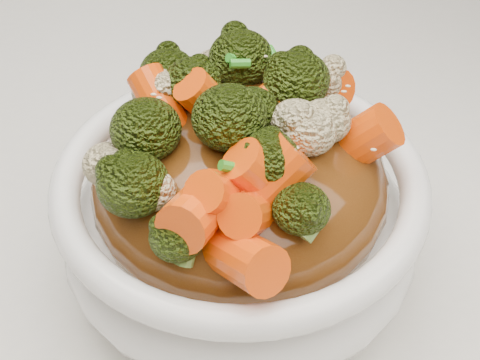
# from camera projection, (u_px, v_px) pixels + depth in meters

# --- Properties ---
(tablecloth) EXTENTS (1.20, 0.80, 0.04)m
(tablecloth) POSITION_uv_depth(u_px,v_px,m) (253.00, 305.00, 0.39)
(tablecloth) COLOR silver
(tablecloth) RESTS_ON dining_table
(bowl) EXTENTS (0.25, 0.25, 0.08)m
(bowl) POSITION_uv_depth(u_px,v_px,m) (240.00, 219.00, 0.36)
(bowl) COLOR white
(bowl) RESTS_ON tablecloth
(sauce_base) EXTENTS (0.20, 0.20, 0.08)m
(sauce_base) POSITION_uv_depth(u_px,v_px,m) (240.00, 184.00, 0.34)
(sauce_base) COLOR #542C0E
(sauce_base) RESTS_ON bowl
(carrots) EXTENTS (0.20, 0.20, 0.04)m
(carrots) POSITION_uv_depth(u_px,v_px,m) (240.00, 96.00, 0.31)
(carrots) COLOR #F64D08
(carrots) RESTS_ON sauce_base
(broccoli) EXTENTS (0.20, 0.20, 0.04)m
(broccoli) POSITION_uv_depth(u_px,v_px,m) (240.00, 98.00, 0.31)
(broccoli) COLOR black
(broccoli) RESTS_ON sauce_base
(cauliflower) EXTENTS (0.20, 0.20, 0.03)m
(cauliflower) POSITION_uv_depth(u_px,v_px,m) (240.00, 101.00, 0.31)
(cauliflower) COLOR beige
(cauliflower) RESTS_ON sauce_base
(scallions) EXTENTS (0.15, 0.15, 0.02)m
(scallions) POSITION_uv_depth(u_px,v_px,m) (240.00, 95.00, 0.31)
(scallions) COLOR #2B8B20
(scallions) RESTS_ON sauce_base
(sesame_seeds) EXTENTS (0.18, 0.18, 0.01)m
(sesame_seeds) POSITION_uv_depth(u_px,v_px,m) (240.00, 95.00, 0.31)
(sesame_seeds) COLOR beige
(sesame_seeds) RESTS_ON sauce_base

